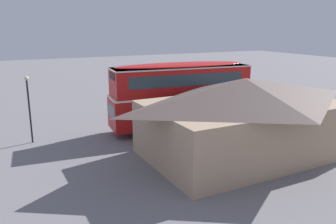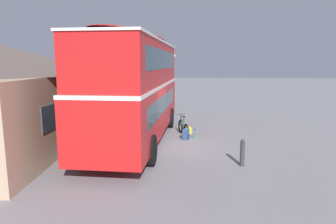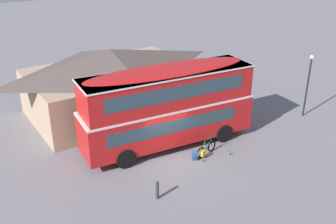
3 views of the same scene
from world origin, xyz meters
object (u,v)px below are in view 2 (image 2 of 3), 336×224
at_px(water_bottle_blue_sports, 196,128).
at_px(backpack_on_ground, 186,134).
at_px(kerb_bollard, 242,152).
at_px(touring_bicycle, 184,128).
at_px(street_lamp, 174,75).
at_px(water_bottle_green_metal, 194,137).
at_px(double_decker_bus, 137,84).

bearing_deg(water_bottle_blue_sports, backpack_on_ground, 161.65).
distance_m(water_bottle_blue_sports, kerb_bollard, 5.56).
relative_size(backpack_on_ground, kerb_bollard, 0.58).
distance_m(touring_bicycle, backpack_on_ground, 0.82).
distance_m(touring_bicycle, water_bottle_blue_sports, 1.31).
xyz_separation_m(water_bottle_blue_sports, street_lamp, (7.74, 1.29, 2.55)).
bearing_deg(water_bottle_blue_sports, water_bottle_green_metal, 172.81).
height_order(water_bottle_blue_sports, kerb_bollard, kerb_bollard).
distance_m(touring_bicycle, water_bottle_green_metal, 0.83).
bearing_deg(kerb_bollard, double_decker_bus, 51.94).
bearing_deg(water_bottle_green_metal, double_decker_bus, 100.99).
distance_m(touring_bicycle, street_lamp, 9.13).
xyz_separation_m(touring_bicycle, water_bottle_blue_sports, (1.08, -0.70, -0.25)).
xyz_separation_m(water_bottle_blue_sports, kerb_bollard, (-5.42, -1.21, 0.37)).
relative_size(touring_bicycle, water_bottle_green_metal, 7.56).
relative_size(double_decker_bus, touring_bicycle, 6.23).
bearing_deg(street_lamp, water_bottle_blue_sports, -170.50).
bearing_deg(double_decker_bus, backpack_on_ground, -81.78).
xyz_separation_m(street_lamp, kerb_bollard, (-13.16, -2.51, -2.17)).
relative_size(touring_bicycle, kerb_bollard, 1.70).
height_order(touring_bicycle, street_lamp, street_lamp).
distance_m(touring_bicycle, kerb_bollard, 4.74).
bearing_deg(backpack_on_ground, double_decker_bus, 98.22).
bearing_deg(water_bottle_blue_sports, touring_bicycle, 146.99).
relative_size(water_bottle_blue_sports, street_lamp, 0.06).
height_order(double_decker_bus, water_bottle_green_metal, double_decker_bus).
relative_size(touring_bicycle, backpack_on_ground, 2.95).
height_order(water_bottle_green_metal, kerb_bollard, kerb_bollard).
relative_size(touring_bicycle, street_lamp, 0.39).
distance_m(water_bottle_green_metal, water_bottle_blue_sports, 1.71).
bearing_deg(kerb_bollard, backpack_on_ground, 27.53).
bearing_deg(double_decker_bus, water_bottle_green_metal, -79.01).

